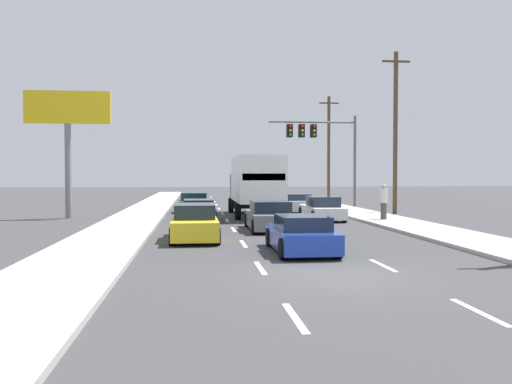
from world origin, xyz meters
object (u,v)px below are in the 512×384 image
at_px(car_yellow, 195,223).
at_px(car_navy, 199,211).
at_px(box_truck, 255,182).
at_px(utility_pole_far, 329,148).
at_px(roadside_billboard, 68,125).
at_px(car_gray, 270,217).
at_px(car_white, 322,209).
at_px(traffic_signal_mast, 316,138).
at_px(utility_pole_mid, 395,131).
at_px(pedestrian_near_corner, 384,202).
at_px(car_green, 194,203).
at_px(car_blue, 301,235).
at_px(car_silver, 296,203).

bearing_deg(car_yellow, car_navy, 88.51).
height_order(box_truck, utility_pole_far, utility_pole_far).
bearing_deg(utility_pole_far, car_navy, -121.21).
distance_m(box_truck, roadside_billboard, 11.21).
relative_size(car_gray, car_white, 0.92).
distance_m(car_gray, traffic_signal_mast, 16.70).
height_order(utility_pole_mid, pedestrian_near_corner, utility_pole_mid).
height_order(car_green, utility_pole_far, utility_pole_far).
height_order(car_gray, utility_pole_far, utility_pole_far).
bearing_deg(utility_pole_far, pedestrian_near_corner, -96.32).
height_order(car_yellow, car_blue, car_yellow).
xyz_separation_m(car_navy, utility_pole_mid, (12.42, 4.44, 4.69)).
height_order(car_navy, car_white, car_white).
xyz_separation_m(car_green, car_gray, (3.41, -11.79, 0.01)).
bearing_deg(car_silver, car_yellow, -114.67).
height_order(box_truck, traffic_signal_mast, traffic_signal_mast).
xyz_separation_m(car_blue, roadside_billboard, (-10.58, 14.68, 4.73)).
distance_m(car_silver, pedestrian_near_corner, 8.56).
distance_m(car_gray, car_white, 6.31).
xyz_separation_m(car_white, utility_pole_far, (5.25, 19.25, 4.37)).
bearing_deg(pedestrian_near_corner, car_silver, 111.97).
distance_m(car_navy, utility_pole_mid, 14.00).
bearing_deg(utility_pole_far, traffic_signal_mast, -109.59).
height_order(car_yellow, roadside_billboard, roadside_billboard).
bearing_deg(roadside_billboard, car_white, -10.71).
bearing_deg(car_navy, car_green, 92.10).
xyz_separation_m(car_green, car_white, (7.04, -6.63, -0.02)).
distance_m(car_green, car_gray, 12.27).
distance_m(car_silver, utility_pole_far, 14.75).
xyz_separation_m(car_green, box_truck, (3.62, -3.87, 1.46)).
xyz_separation_m(utility_pole_far, roadside_billboard, (-19.39, -16.57, 0.34)).
bearing_deg(car_navy, car_blue, -74.31).
distance_m(car_gray, roadside_billboard, 13.92).
distance_m(car_blue, car_silver, 18.59).
bearing_deg(box_truck, car_blue, -90.58).
bearing_deg(utility_pole_mid, car_gray, -135.86).
distance_m(box_truck, car_gray, 8.05).
bearing_deg(traffic_signal_mast, utility_pole_far, 70.41).
height_order(car_silver, utility_pole_mid, utility_pole_mid).
relative_size(traffic_signal_mast, roadside_billboard, 0.95).
relative_size(car_green, utility_pole_far, 0.42).
distance_m(traffic_signal_mast, utility_pole_far, 9.92).
xyz_separation_m(box_truck, car_gray, (-0.22, -7.92, -1.45)).
relative_size(car_navy, pedestrian_near_corner, 2.16).
bearing_deg(car_blue, utility_pole_far, 74.26).
relative_size(car_navy, car_silver, 0.91).
bearing_deg(car_green, utility_pole_mid, -12.37).
bearing_deg(pedestrian_near_corner, roadside_billboard, 165.83).
distance_m(car_blue, traffic_signal_mast, 23.06).
bearing_deg(roadside_billboard, pedestrian_near_corner, -14.17).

